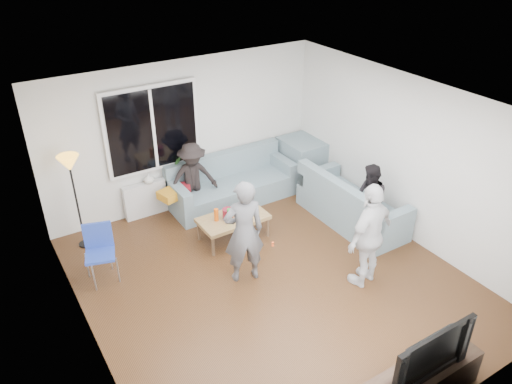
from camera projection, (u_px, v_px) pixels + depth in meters
floor at (272, 281)px, 7.21m from camera, size 5.00×5.50×0.04m
ceiling at (276, 108)px, 5.91m from camera, size 5.00×5.50×0.04m
wall_back at (185, 134)px, 8.61m from camera, size 5.00×0.04×2.60m
wall_front at (443, 335)px, 4.51m from camera, size 5.00×0.04×2.60m
wall_left at (81, 266)px, 5.40m from camera, size 0.04×5.50×2.60m
wall_right at (409, 159)px, 7.72m from camera, size 0.04×5.50×2.60m
window_frame at (152, 129)px, 8.15m from camera, size 1.62×0.06×1.47m
window_glass at (153, 129)px, 8.12m from camera, size 1.50×0.02×1.35m
window_mullion at (153, 130)px, 8.11m from camera, size 0.05×0.03×1.35m
radiator at (160, 195)px, 8.73m from camera, size 1.30×0.12×0.62m
potted_plant at (176, 166)px, 8.62m from camera, size 0.21×0.17×0.37m
vase at (149, 179)px, 8.42m from camera, size 0.21×0.21×0.18m
sofa_back_section at (233, 180)px, 8.97m from camera, size 2.30×0.85×0.85m
sofa_right_section at (352, 200)px, 8.37m from camera, size 2.00×0.85×0.85m
sofa_corner at (305, 160)px, 9.71m from camera, size 0.85×0.85×0.85m
cushion_yellow at (171, 194)px, 8.36m from camera, size 0.45×0.41×0.14m
cushion_red at (180, 189)px, 8.51m from camera, size 0.45×0.41×0.13m
coffee_table at (233, 228)px, 8.04m from camera, size 1.11×0.61×0.40m
pitcher at (228, 214)px, 7.87m from camera, size 0.17×0.17×0.17m
side_chair at (100, 255)px, 7.01m from camera, size 0.50×0.50×0.86m
floor_lamp at (77, 203)px, 7.58m from camera, size 0.32×0.32×1.56m
player_left at (244, 232)px, 6.87m from camera, size 0.65×0.51×1.58m
player_right at (370, 235)px, 6.81m from camera, size 0.99×0.58×1.58m
spectator_right at (369, 200)px, 8.00m from camera, size 0.60×0.69×1.21m
spectator_back at (193, 179)px, 8.52m from camera, size 0.91×0.62×1.31m
television at (425, 350)px, 5.08m from camera, size 1.09×0.14×0.63m
bottle_b at (230, 216)px, 7.73m from camera, size 0.08×0.08×0.25m
bottle_a at (216, 215)px, 7.80m from camera, size 0.07×0.07×0.21m
bottle_d at (245, 208)px, 7.93m from camera, size 0.07×0.07×0.25m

